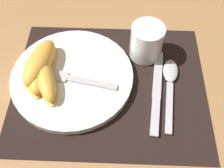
% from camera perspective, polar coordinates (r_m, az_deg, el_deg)
% --- Properties ---
extents(ground_plane, '(3.00, 3.00, 0.00)m').
position_cam_1_polar(ground_plane, '(0.58, -0.52, -0.28)').
color(ground_plane, '#A37547').
extents(placemat, '(0.42, 0.35, 0.00)m').
position_cam_1_polar(placemat, '(0.58, -0.52, -0.17)').
color(placemat, black).
rests_on(placemat, ground_plane).
extents(plate, '(0.27, 0.27, 0.02)m').
position_cam_1_polar(plate, '(0.59, -8.63, 1.59)').
color(plate, white).
rests_on(plate, placemat).
extents(juice_glass, '(0.08, 0.08, 0.08)m').
position_cam_1_polar(juice_glass, '(0.61, 7.47, 8.81)').
color(juice_glass, silver).
rests_on(juice_glass, placemat).
extents(knife, '(0.04, 0.22, 0.01)m').
position_cam_1_polar(knife, '(0.57, 9.68, -1.85)').
color(knife, '#BCBCC1').
rests_on(knife, placemat).
extents(spoon, '(0.04, 0.19, 0.01)m').
position_cam_1_polar(spoon, '(0.60, 12.54, 0.88)').
color(spoon, '#BCBCC1').
rests_on(spoon, placemat).
extents(fork, '(0.18, 0.06, 0.00)m').
position_cam_1_polar(fork, '(0.57, -9.06, 1.21)').
color(fork, '#BCBCC1').
rests_on(fork, plate).
extents(citrus_wedge_0, '(0.08, 0.14, 0.05)m').
position_cam_1_polar(citrus_wedge_0, '(0.59, -15.43, 4.35)').
color(citrus_wedge_0, '#F7C656').
rests_on(citrus_wedge_0, plate).
extents(citrus_wedge_1, '(0.05, 0.11, 0.03)m').
position_cam_1_polar(citrus_wedge_1, '(0.58, -15.80, 2.07)').
color(citrus_wedge_1, '#F7C656').
rests_on(citrus_wedge_1, plate).
extents(citrus_wedge_2, '(0.08, 0.14, 0.04)m').
position_cam_1_polar(citrus_wedge_2, '(0.57, -14.32, 1.24)').
color(citrus_wedge_2, '#F7C656').
rests_on(citrus_wedge_2, plate).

